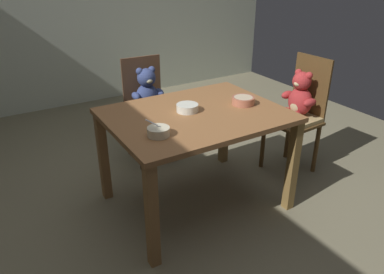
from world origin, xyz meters
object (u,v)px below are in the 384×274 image
object	(u,v)px
teddy_chair_near_right	(298,106)
dining_table	(196,126)
porridge_bowl_white_center	(187,108)
teddy_chair_far_center	(148,98)
porridge_bowl_cream_near_left	(158,131)
porridge_bowl_terracotta_near_right	(243,100)

from	to	relation	value
teddy_chair_near_right	dining_table	bearing A→B (deg)	-3.23
porridge_bowl_white_center	teddy_chair_far_center	bearing A→B (deg)	85.08
dining_table	porridge_bowl_cream_near_left	size ratio (longest dim) A/B	8.25
porridge_bowl_white_center	porridge_bowl_cream_near_left	size ratio (longest dim) A/B	1.05
teddy_chair_far_center	porridge_bowl_terracotta_near_right	distance (m)	0.96
teddy_chair_far_center	porridge_bowl_terracotta_near_right	bearing A→B (deg)	24.12
teddy_chair_near_right	porridge_bowl_terracotta_near_right	bearing A→B (deg)	0.31
teddy_chair_far_center	porridge_bowl_terracotta_near_right	xyz separation A→B (m)	(0.33, -0.88, 0.19)
dining_table	porridge_bowl_cream_near_left	xyz separation A→B (m)	(-0.37, -0.19, 0.13)
porridge_bowl_terracotta_near_right	teddy_chair_far_center	bearing A→B (deg)	110.87
teddy_chair_near_right	porridge_bowl_terracotta_near_right	distance (m)	0.63
teddy_chair_far_center	porridge_bowl_white_center	size ratio (longest dim) A/B	6.01
teddy_chair_far_center	porridge_bowl_white_center	world-z (taller)	teddy_chair_far_center
dining_table	teddy_chair_far_center	xyz separation A→B (m)	(0.03, 0.84, -0.06)
teddy_chair_near_right	teddy_chair_far_center	bearing A→B (deg)	-45.39
porridge_bowl_white_center	porridge_bowl_terracotta_near_right	bearing A→B (deg)	-12.21
teddy_chair_near_right	porridge_bowl_cream_near_left	bearing A→B (deg)	4.72
dining_table	teddy_chair_near_right	size ratio (longest dim) A/B	1.22
dining_table	porridge_bowl_white_center	size ratio (longest dim) A/B	7.88
teddy_chair_near_right	porridge_bowl_cream_near_left	distance (m)	1.36
porridge_bowl_cream_near_left	porridge_bowl_white_center	bearing A→B (deg)	35.61
teddy_chair_near_right	porridge_bowl_white_center	distance (m)	1.02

